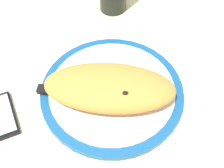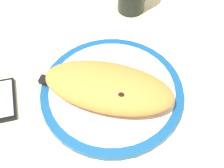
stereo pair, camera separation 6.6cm
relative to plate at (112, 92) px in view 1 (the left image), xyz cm
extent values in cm
cube|color=beige|center=(0.00, 0.00, -2.41)|extent=(150.00, 150.00, 3.00)
cylinder|color=navy|center=(0.00, 0.00, -0.12)|extent=(32.12, 32.12, 1.59)
cylinder|color=white|center=(0.00, 0.00, 0.82)|extent=(28.20, 28.20, 0.30)
ellipsoid|color=orange|center=(-0.48, 1.63, 3.84)|extent=(30.42, 19.06, 5.72)
ellipsoid|color=black|center=(2.61, 3.24, 6.18)|extent=(2.18, 2.14, 0.57)
ellipsoid|color=black|center=(-3.80, 3.35, 6.03)|extent=(2.41, 2.17, 0.73)
ellipsoid|color=black|center=(-0.76, 2.88, 6.22)|extent=(2.53, 2.55, 0.67)
cube|color=silver|center=(-1.37, -6.91, 1.17)|extent=(13.85, 2.82, 0.40)
cube|color=silver|center=(7.48, -8.16, 1.17)|extent=(4.27, 2.74, 0.40)
cube|color=silver|center=(-0.17, 2.42, 1.17)|extent=(13.26, 3.94, 0.40)
cube|color=black|center=(10.95, 4.45, 1.57)|extent=(9.62, 3.66, 1.20)
cube|color=black|center=(20.95, 13.18, -0.41)|extent=(11.97, 12.43, 1.00)
cube|color=silver|center=(20.95, 13.18, 0.17)|extent=(10.39, 10.82, 0.16)
camera|label=1|loc=(-12.07, 37.68, 56.51)|focal=49.07mm
camera|label=2|loc=(-18.21, 35.13, 56.51)|focal=49.07mm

